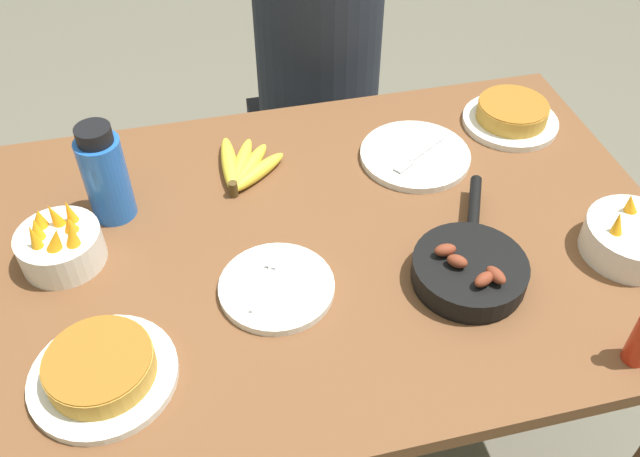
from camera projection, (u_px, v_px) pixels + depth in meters
ground_plane at (320, 431)px, 1.91m from camera, size 14.00×14.00×0.00m
dining_table at (320, 274)px, 1.45m from camera, size 1.44×0.95×0.77m
banana_bunch at (243, 167)px, 1.51m from camera, size 0.16×0.20×0.04m
skillet at (469, 269)px, 1.28m from camera, size 0.23×0.35×0.08m
frittata_plate_center at (511, 115)px, 1.64m from camera, size 0.23×0.23×0.06m
frittata_plate_side at (101, 370)px, 1.12m from camera, size 0.25×0.25×0.06m
empty_plate_near_front at (415, 155)px, 1.55m from camera, size 0.25×0.25×0.02m
empty_plate_far_left at (277, 287)px, 1.27m from camera, size 0.22×0.22×0.02m
fruit_bowl_mango at (60, 244)px, 1.30m from camera, size 0.16×0.16×0.12m
fruit_bowl_citrus at (632, 238)px, 1.32m from camera, size 0.19×0.19×0.11m
water_bottle at (105, 175)px, 1.36m from camera, size 0.09×0.09×0.22m
person_figure at (318, 122)px, 2.10m from camera, size 0.39×0.39×1.26m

